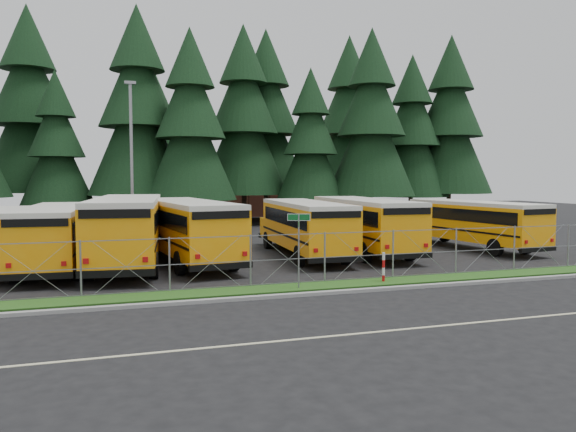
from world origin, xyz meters
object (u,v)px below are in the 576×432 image
object	(u,v)px
bus_3	(187,232)
striped_bollard	(383,268)
bus_6	(362,226)
street_sign	(299,235)
bus_0	(2,240)
bus_2	(128,232)
bus_1	(57,238)
bus_5	(304,229)
bus_east	(470,225)
light_standard	(132,156)

from	to	relation	value
bus_3	striped_bollard	distance (m)	10.16
bus_6	street_sign	world-z (taller)	bus_6
bus_0	striped_bollard	distance (m)	16.93
bus_2	striped_bollard	bearing A→B (deg)	-31.60
bus_2	bus_3	xyz separation A→B (m)	(2.75, 0.29, -0.10)
bus_0	bus_6	bearing A→B (deg)	1.82
bus_1	bus_5	size ratio (longest dim) A/B	0.99
bus_5	bus_east	world-z (taller)	bus_5
bus_1	striped_bollard	size ratio (longest dim) A/B	9.06
bus_1	striped_bollard	xyz separation A→B (m)	(12.45, -7.42, -0.83)
bus_1	street_sign	bearing A→B (deg)	-37.21
striped_bollard	bus_1	bearing A→B (deg)	149.20
bus_0	bus_6	xyz separation A→B (m)	(17.68, -0.12, 0.15)
bus_2	bus_5	distance (m)	8.87
bus_5	bus_2	bearing A→B (deg)	-173.27
bus_2	bus_east	xyz separation A→B (m)	(19.05, 0.53, -0.23)
bus_5	street_sign	bearing A→B (deg)	-107.56
bus_1	striped_bollard	distance (m)	14.52
bus_5	striped_bollard	xyz separation A→B (m)	(0.52, -7.90, -0.84)
bus_0	bus_east	size ratio (longest dim) A/B	0.97
bus_5	bus_6	size ratio (longest dim) A/B	0.97
bus_0	bus_2	world-z (taller)	bus_2
street_sign	bus_east	bearing A→B (deg)	31.41
bus_1	bus_5	distance (m)	11.94
bus_6	light_standard	world-z (taller)	light_standard
street_sign	light_standard	size ratio (longest dim) A/B	0.28
bus_east	bus_2	bearing A→B (deg)	174.44
bus_5	bus_1	bearing A→B (deg)	-174.49
bus_2	light_standard	xyz separation A→B (m)	(0.65, 10.01, 3.90)
bus_2	light_standard	bearing A→B (deg)	92.82
light_standard	bus_1	bearing A→B (deg)	-110.51
bus_2	striped_bollard	world-z (taller)	bus_2
bus_east	street_sign	distance (m)	15.57
bus_2	bus_5	xyz separation A→B (m)	(8.85, 0.55, -0.17)
bus_2	light_standard	distance (m)	10.76
bus_0	bus_3	size ratio (longest dim) A/B	0.89
bus_0	bus_6	size ratio (longest dim) A/B	0.90
bus_3	bus_5	bearing A→B (deg)	-4.81
bus_2	bus_0	bearing A→B (deg)	178.12
bus_3	bus_east	world-z (taller)	bus_3
light_standard	bus_0	bearing A→B (deg)	-123.47
bus_east	light_standard	xyz separation A→B (m)	(-18.41, 9.48, 4.12)
bus_1	bus_2	size ratio (longest dim) A/B	0.89
bus_0	striped_bollard	world-z (taller)	bus_0
bus_1	bus_3	world-z (taller)	bus_3
light_standard	striped_bollard	bearing A→B (deg)	-63.31
bus_0	bus_east	bearing A→B (deg)	1.55
street_sign	bus_1	bearing A→B (deg)	139.16
bus_6	light_standard	bearing A→B (deg)	143.67
bus_1	bus_3	xyz separation A→B (m)	(5.82, 0.22, 0.08)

